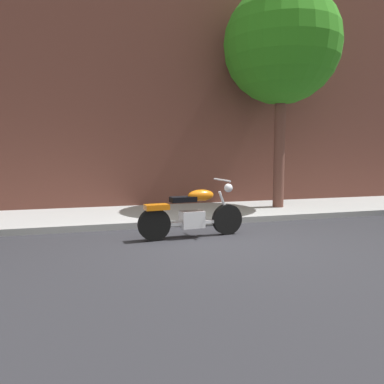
{
  "coord_description": "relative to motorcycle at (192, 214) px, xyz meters",
  "views": [
    {
      "loc": [
        -2.34,
        -6.44,
        1.64
      ],
      "look_at": [
        -0.38,
        0.42,
        0.87
      ],
      "focal_mm": 35.65,
      "sensor_mm": 36.0,
      "label": 1
    }
  ],
  "objects": [
    {
      "name": "building_facade",
      "position": [
        0.38,
        3.88,
        3.05
      ],
      "size": [
        18.78,
        0.5,
        7.0
      ],
      "primitive_type": "cube",
      "color": "brown",
      "rests_on": "ground"
    },
    {
      "name": "sidewalk",
      "position": [
        0.38,
        2.34,
        -0.38
      ],
      "size": [
        18.78,
        2.58,
        0.14
      ],
      "primitive_type": "cube",
      "color": "#9F9F9F",
      "rests_on": "ground"
    },
    {
      "name": "ground_plane",
      "position": [
        0.38,
        -0.43,
        -0.45
      ],
      "size": [
        60.0,
        60.0,
        0.0
      ],
      "primitive_type": "plane",
      "color": "#28282D"
    },
    {
      "name": "street_tree",
      "position": [
        3.09,
        2.32,
        3.91
      ],
      "size": [
        3.03,
        3.03,
        5.89
      ],
      "color": "brown",
      "rests_on": "ground"
    },
    {
      "name": "motorcycle",
      "position": [
        0.0,
        0.0,
        0.0
      ],
      "size": [
        2.09,
        0.7,
        1.1
      ],
      "color": "black",
      "rests_on": "ground"
    }
  ]
}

